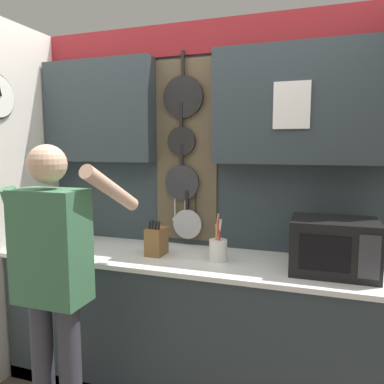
{
  "coord_description": "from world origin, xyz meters",
  "views": [
    {
      "loc": [
        0.81,
        -2.26,
        1.63
      ],
      "look_at": [
        -0.03,
        0.21,
        1.32
      ],
      "focal_mm": 35.0,
      "sensor_mm": 36.0,
      "label": 1
    }
  ],
  "objects": [
    {
      "name": "back_wall_unit",
      "position": [
        0.01,
        0.29,
        1.55
      ],
      "size": [
        3.04,
        0.22,
        2.49
      ],
      "color": "#2D383D",
      "rests_on": "ground_plane"
    },
    {
      "name": "knife_block",
      "position": [
        -0.21,
        -0.02,
        1.01
      ],
      "size": [
        0.11,
        0.15,
        0.24
      ],
      "color": "brown",
      "rests_on": "base_cabinet_counter"
    },
    {
      "name": "microwave",
      "position": [
        0.9,
        -0.02,
        1.07
      ],
      "size": [
        0.47,
        0.35,
        0.31
      ],
      "color": "black",
      "rests_on": "base_cabinet_counter"
    },
    {
      "name": "person",
      "position": [
        -0.52,
        -0.66,
        0.98
      ],
      "size": [
        0.54,
        0.61,
        1.65
      ],
      "color": "#383842",
      "rests_on": "ground_plane"
    },
    {
      "name": "utensil_crock",
      "position": [
        0.22,
        -0.02,
        0.99
      ],
      "size": [
        0.11,
        0.11,
        0.31
      ],
      "color": "white",
      "rests_on": "base_cabinet_counter"
    },
    {
      "name": "base_cabinet_counter",
      "position": [
        0.0,
        -0.0,
        0.45
      ],
      "size": [
        2.47,
        0.65,
        0.91
      ],
      "color": "#2D383D",
      "rests_on": "ground_plane"
    }
  ]
}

